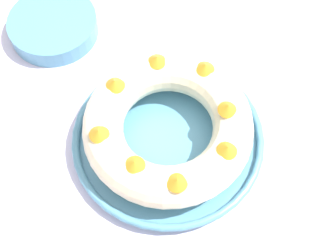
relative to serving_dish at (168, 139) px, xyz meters
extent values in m
plane|color=gray|center=(0.02, -0.02, -0.77)|extent=(8.00, 8.00, 0.00)
cube|color=silver|center=(0.02, -0.02, -0.03)|extent=(1.58, 1.25, 0.03)
cylinder|color=#518EB2|center=(0.00, 0.00, -0.01)|extent=(0.29, 0.29, 0.01)
torus|color=#518EB2|center=(0.00, 0.00, 0.01)|extent=(0.31, 0.31, 0.01)
torus|color=beige|center=(0.00, 0.00, 0.04)|extent=(0.26, 0.26, 0.06)
cone|color=orange|center=(0.10, -0.01, 0.08)|extent=(0.04, 0.04, 0.01)
cone|color=orange|center=(0.08, 0.06, 0.08)|extent=(0.03, 0.03, 0.01)
cone|color=orange|center=(0.01, 0.10, 0.08)|extent=(0.04, 0.04, 0.01)
cone|color=orange|center=(-0.07, 0.08, 0.08)|extent=(0.04, 0.04, 0.01)
cone|color=orange|center=(-0.09, 0.01, 0.08)|extent=(0.04, 0.04, 0.01)
cone|color=orange|center=(-0.09, -0.06, 0.08)|extent=(0.04, 0.04, 0.01)
cone|color=orange|center=(-0.01, -0.10, 0.08)|extent=(0.04, 0.04, 0.01)
cone|color=orange|center=(0.05, -0.07, 0.08)|extent=(0.04, 0.04, 0.01)
cylinder|color=#518EB2|center=(0.11, 0.29, 0.01)|extent=(0.16, 0.16, 0.03)
camera|label=1|loc=(-0.30, -0.15, 0.67)|focal=50.00mm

